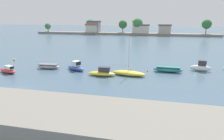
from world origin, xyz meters
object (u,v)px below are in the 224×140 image
Objects in this scene: mooring_buoy_1 at (14,60)px; moored_boat_7 at (201,67)px; moored_boat_1 at (8,70)px; mooring_buoy_2 at (130,69)px; mooring_buoy_0 at (147,71)px; moored_boat_2 at (48,66)px; moored_boat_4 at (102,73)px; moored_boat_6 at (168,69)px; moored_boat_3 at (76,67)px; moored_boat_5 at (129,73)px.

moored_boat_7 is at bearing -0.31° from mooring_buoy_1.
moored_boat_1 is 21.25m from mooring_buoy_2.
moored_boat_1 is at bearing -165.88° from mooring_buoy_0.
mooring_buoy_1 is 1.41× the size of mooring_buoy_2.
moored_boat_4 is (10.96, -2.22, 0.08)m from moored_boat_2.
mooring_buoy_1 is at bearing 178.77° from moored_boat_6.
moored_boat_3 is (5.44, 0.10, 0.16)m from moored_boat_2.
moored_boat_4 is (16.24, 1.84, 0.02)m from moored_boat_1.
mooring_buoy_0 is (12.65, 1.71, -0.45)m from moored_boat_3.
moored_boat_1 is 16.57× the size of mooring_buoy_0.
moored_boat_6 is 16.48× the size of mooring_buoy_2.
moored_boat_4 reaches higher than moored_boat_1.
moored_boat_3 is 14.11× the size of mooring_buoy_2.
moored_boat_7 reaches higher than mooring_buoy_2.
moored_boat_6 is at bearing 10.29° from mooring_buoy_0.
moored_boat_2 is at bearing -163.98° from moored_boat_7.
moored_boat_3 is at bearing -167.92° from mooring_buoy_2.
moored_boat_2 is at bearing -171.83° from mooring_buoy_2.
moored_boat_6 reaches higher than mooring_buoy_1.
moored_boat_3 is at bearing -178.90° from moored_boat_5.
moored_boat_3 is 5.99m from moored_boat_4.
mooring_buoy_1 is (-21.81, 6.74, -0.29)m from moored_boat_4.
moored_boat_2 is 11.19m from moored_boat_4.
moored_boat_6 is (10.60, 4.66, -0.05)m from moored_boat_4.
moored_boat_4 is 8.19m from mooring_buoy_0.
moored_boat_4 is 4.36m from moored_boat_5.
moored_boat_1 is at bearing -130.66° from moored_boat_3.
moored_boat_3 is 17.10× the size of mooring_buoy_0.
moored_boat_3 reaches higher than mooring_buoy_0.
moored_boat_6 is at bearing 2.47° from mooring_buoy_2.
moored_boat_6 reaches higher than moored_boat_2.
moored_boat_3 is at bearing -162.06° from moored_boat_7.
moored_boat_5 is 1.72× the size of moored_boat_7.
moored_boat_6 is (26.84, 6.51, -0.03)m from moored_boat_1.
moored_boat_4 is at bearing 5.26° from moored_boat_3.
moored_boat_3 is 10.01× the size of mooring_buoy_1.
moored_boat_1 is 33.64m from moored_boat_7.
moored_boat_1 is 10.24m from mooring_buoy_1.
moored_boat_2 is 5.44m from moored_boat_3.
moored_boat_6 reaches higher than mooring_buoy_2.
mooring_buoy_2 is at bearing -175.09° from moored_boat_6.
moored_boat_1 is at bearing -158.54° from moored_boat_7.
moored_boat_7 is at bearing 32.78° from moored_boat_5.
moored_boat_2 is (5.27, 4.07, -0.06)m from moored_boat_1.
moored_boat_7 is (32.58, 8.38, 0.22)m from moored_boat_1.
moored_boat_2 reaches higher than mooring_buoy_0.
mooring_buoy_1 is (-32.41, 2.08, -0.24)m from moored_boat_6.
mooring_buoy_0 is 3.06m from mooring_buoy_2.
mooring_buoy_1 is at bearing 174.65° from mooring_buoy_0.
moored_boat_4 reaches higher than moored_boat_6.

